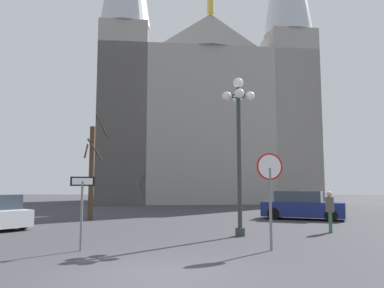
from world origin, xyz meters
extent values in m
plane|color=#38383D|center=(0.00, 0.00, 0.00)|extent=(120.00, 120.00, 0.00)
cube|color=gray|center=(1.08, 33.27, 7.54)|extent=(22.97, 16.30, 15.07)
pyramid|color=gray|center=(1.87, 27.56, 16.82)|extent=(7.67, 3.00, 3.50)
cylinder|color=gold|center=(1.87, 27.56, 19.47)|extent=(0.70, 0.70, 1.80)
cube|color=gray|center=(-6.61, 27.69, 8.61)|extent=(5.14, 5.14, 17.22)
cube|color=gray|center=(10.00, 29.98, 8.61)|extent=(5.14, 5.14, 17.22)
cylinder|color=slate|center=(2.94, 3.06, 1.18)|extent=(0.08, 0.08, 2.35)
cylinder|color=red|center=(2.94, 3.06, 2.39)|extent=(0.78, 0.20, 0.79)
cylinder|color=white|center=(2.94, 3.04, 2.39)|extent=(0.68, 0.15, 0.69)
cylinder|color=slate|center=(-2.48, 2.87, 0.98)|extent=(0.07, 0.07, 1.96)
cube|color=black|center=(-2.48, 2.87, 1.96)|extent=(0.64, 0.28, 0.27)
cube|color=white|center=(-2.48, 2.85, 1.96)|extent=(0.53, 0.22, 0.19)
cylinder|color=#2D3833|center=(2.36, 6.01, 2.75)|extent=(0.16, 0.16, 5.51)
cylinder|color=#2D3833|center=(2.36, 6.01, 0.15)|extent=(0.36, 0.36, 0.30)
sphere|color=white|center=(2.36, 6.01, 5.70)|extent=(0.39, 0.39, 0.39)
sphere|color=white|center=(2.79, 6.01, 5.19)|extent=(0.35, 0.35, 0.35)
cylinder|color=#2D3833|center=(2.57, 6.01, 5.19)|extent=(0.05, 0.44, 0.05)
sphere|color=white|center=(2.36, 6.45, 5.19)|extent=(0.35, 0.35, 0.35)
cylinder|color=#2D3833|center=(2.36, 6.23, 5.19)|extent=(0.44, 0.05, 0.05)
sphere|color=white|center=(1.92, 6.01, 5.19)|extent=(0.35, 0.35, 0.35)
cylinder|color=#2D3833|center=(2.14, 6.01, 5.19)|extent=(0.05, 0.44, 0.05)
sphere|color=white|center=(2.36, 5.57, 5.19)|extent=(0.35, 0.35, 0.35)
cylinder|color=#2D3833|center=(2.36, 5.79, 5.19)|extent=(0.44, 0.05, 0.05)
cylinder|color=#473323|center=(-4.89, 11.87, 2.48)|extent=(0.26, 0.26, 4.95)
cylinder|color=#473323|center=(-4.33, 11.72, 4.94)|extent=(0.40, 1.21, 1.06)
cylinder|color=#473323|center=(-4.64, 11.55, 3.69)|extent=(0.75, 0.61, 1.15)
cylinder|color=#473323|center=(-5.20, 11.85, 3.64)|extent=(0.14, 0.69, 0.81)
cube|color=navy|center=(6.42, 12.70, 0.54)|extent=(4.58, 3.15, 0.78)
cube|color=#333D47|center=(6.22, 12.77, 1.22)|extent=(2.78, 2.30, 0.59)
cylinder|color=black|center=(8.04, 12.87, 0.32)|extent=(0.68, 0.44, 0.64)
cylinder|color=black|center=(7.48, 11.45, 0.32)|extent=(0.68, 0.44, 0.64)
cylinder|color=black|center=(5.36, 13.94, 0.32)|extent=(0.68, 0.44, 0.64)
cylinder|color=black|center=(4.79, 12.52, 0.32)|extent=(0.68, 0.44, 0.64)
cylinder|color=black|center=(-6.57, 7.91, 0.32)|extent=(0.65, 0.55, 0.64)
cylinder|color=#33663F|center=(5.97, 7.02, 0.40)|extent=(0.12, 0.12, 0.79)
cylinder|color=#33663F|center=(6.00, 7.17, 0.40)|extent=(0.12, 0.12, 0.79)
cylinder|color=#594C47|center=(5.98, 7.10, 1.09)|extent=(0.32, 0.32, 0.59)
sphere|color=tan|center=(5.98, 7.10, 1.49)|extent=(0.21, 0.21, 0.21)
camera|label=1|loc=(0.97, -7.96, 1.89)|focal=35.21mm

